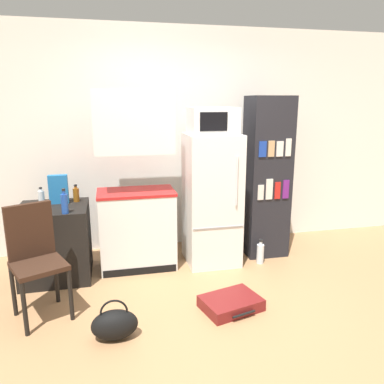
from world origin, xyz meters
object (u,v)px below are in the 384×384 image
refrigerator (212,200)px  bottle_amber_beer (76,194)px  suitcase_large_flat (231,303)px  bookshelf (267,178)px  cereal_box (58,189)px  side_table (56,242)px  water_bottle_front (260,253)px  handbag (115,324)px  kitchen_hutch (136,189)px  bottle_blue_soda (65,203)px  bottle_clear_short (41,197)px  chair (35,251)px  microwave (213,121)px

refrigerator → bottle_amber_beer: bearing=175.5°
suitcase_large_flat → refrigerator: bearing=69.3°
bottle_amber_beer → bookshelf: bearing=-0.7°
refrigerator → cereal_box: (-1.62, 0.08, 0.18)m
side_table → water_bottle_front: size_ratio=2.69×
handbag → water_bottle_front: size_ratio=1.27×
cereal_box → handbag: cereal_box is taller
kitchen_hutch → bottle_blue_soda: (-0.70, -0.36, -0.02)m
bookshelf → bottle_blue_soda: 2.25m
bottle_clear_short → chair: bearing=-86.5°
bottle_amber_beer → water_bottle_front: bottle_amber_beer is taller
microwave → water_bottle_front: microwave is taller
microwave → bottle_clear_short: (-1.80, 0.10, -0.76)m
kitchen_hutch → suitcase_large_flat: 1.55m
kitchen_hutch → suitcase_large_flat: bearing=-56.3°
side_table → chair: chair is taller
kitchen_hutch → suitcase_large_flat: kitchen_hutch is taller
side_table → kitchen_hutch: (0.85, 0.08, 0.50)m
side_table → chair: size_ratio=0.79×
kitchen_hutch → bookshelf: 1.52m
bottle_blue_soda → suitcase_large_flat: 1.80m
refrigerator → bookshelf: bookshelf is taller
bottle_blue_soda → suitcase_large_flat: bottle_blue_soda is taller
bookshelf → chair: (-2.44, -0.83, -0.36)m
bottle_clear_short → bottle_amber_beer: 0.35m
refrigerator → bottle_blue_soda: size_ratio=6.04×
bookshelf → bottle_amber_beer: size_ratio=10.08×
kitchen_hutch → cereal_box: size_ratio=6.39×
kitchen_hutch → bottle_clear_short: (-0.97, 0.06, -0.05)m
kitchen_hutch → handbag: kitchen_hutch is taller
handbag → microwave: bearing=48.4°
microwave → chair: microwave is taller
handbag → kitchen_hutch: bearing=77.6°
bottle_blue_soda → bottle_clear_short: size_ratio=1.38×
bottle_blue_soda → chair: 0.57m
side_table → suitcase_large_flat: side_table is taller
bottle_clear_short → water_bottle_front: 2.45m
bookshelf → microwave: bearing=-172.5°
refrigerator → side_table: bearing=-178.7°
kitchen_hutch → bottle_clear_short: bearing=176.7°
microwave → water_bottle_front: bearing=-20.5°
microwave → cereal_box: bearing=177.1°
bookshelf → suitcase_large_flat: size_ratio=3.23×
water_bottle_front → microwave: bearing=159.5°
bottle_amber_beer → handbag: bearing=-76.3°
kitchen_hutch → handbag: (-0.29, -1.31, -0.76)m
bookshelf → side_table: bearing=-176.9°
side_table → water_bottle_front: (2.21, -0.16, -0.26)m
cereal_box → suitcase_large_flat: (1.52, -1.13, -0.86)m
cereal_box → water_bottle_front: bearing=-7.4°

